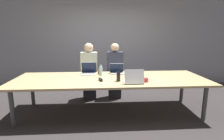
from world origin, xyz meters
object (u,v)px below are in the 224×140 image
(cup_far_center, at_px, (127,73))
(cup_far_midleft, at_px, (99,72))
(laptop_far_midleft, at_px, (89,71))
(cup_near_midright, at_px, (146,80))
(person_far_midleft, at_px, (89,72))
(bottle_far_midleft, at_px, (101,71))
(stapler, at_px, (101,80))
(person_far_center, at_px, (115,72))
(bottle_near_midright, at_px, (118,77))
(laptop_far_center, at_px, (117,71))
(laptop_near_midright, at_px, (134,79))

(cup_far_center, distance_m, cup_far_midleft, 0.63)
(laptop_far_midleft, bearing_deg, cup_far_center, -6.22)
(cup_near_midright, bearing_deg, person_far_midleft, 133.74)
(bottle_far_midleft, bearing_deg, stapler, -91.05)
(person_far_center, distance_m, cup_far_midleft, 0.64)
(bottle_near_midright, distance_m, laptop_far_center, 0.66)
(laptop_near_midright, bearing_deg, laptop_far_center, -74.35)
(bottle_far_midleft, bearing_deg, cup_far_center, 9.00)
(cup_far_midleft, bearing_deg, laptop_far_midleft, 172.83)
(cup_near_midright, height_order, stapler, cup_near_midright)
(laptop_near_midright, xyz_separation_m, bottle_far_midleft, (-0.60, 0.66, 0.03))
(person_far_midleft, relative_size, bottle_far_midleft, 5.79)
(bottle_near_midright, distance_m, cup_far_midleft, 0.74)
(laptop_near_midright, distance_m, cup_far_center, 0.76)
(bottle_near_midright, relative_size, stapler, 1.32)
(person_far_center, bearing_deg, cup_far_center, -66.69)
(cup_far_midleft, bearing_deg, laptop_far_center, 2.64)
(laptop_near_midright, distance_m, cup_near_midright, 0.27)
(cup_near_midright, bearing_deg, cup_far_midleft, 140.50)
(cup_far_midleft, height_order, bottle_far_midleft, bottle_far_midleft)
(bottle_near_midright, height_order, bottle_far_midleft, bottle_far_midleft)
(laptop_near_midright, height_order, cup_far_center, laptop_near_midright)
(laptop_far_center, bearing_deg, bottle_far_midleft, -153.82)
(cup_near_midright, xyz_separation_m, stapler, (-0.86, 0.13, -0.01))
(laptop_near_midright, height_order, laptop_far_midleft, laptop_near_midright)
(bottle_near_midright, bearing_deg, cup_near_midright, -8.98)
(cup_far_center, distance_m, laptop_far_midleft, 0.87)
(bottle_near_midright, relative_size, cup_far_center, 2.64)
(laptop_far_center, distance_m, person_far_midleft, 0.80)
(bottle_far_midleft, relative_size, stapler, 1.57)
(person_far_midleft, bearing_deg, bottle_near_midright, -60.66)
(person_far_center, bearing_deg, laptop_near_midright, -79.69)
(laptop_near_midright, distance_m, cup_far_midleft, 1.03)
(laptop_near_midright, relative_size, cup_near_midright, 4.09)
(cup_far_center, distance_m, person_far_midleft, 1.03)
(laptop_far_midleft, height_order, person_far_midleft, person_far_midleft)
(laptop_near_midright, distance_m, person_far_center, 1.34)
(person_far_midleft, xyz_separation_m, cup_far_midleft, (0.26, -0.46, 0.10))
(cup_near_midright, relative_size, person_far_midleft, 0.06)
(bottle_near_midright, distance_m, bottle_far_midleft, 0.59)
(bottle_near_midright, bearing_deg, stapler, 171.20)
(laptop_far_center, relative_size, person_far_center, 0.22)
(cup_far_center, xyz_separation_m, bottle_far_midleft, (-0.60, -0.09, 0.07))
(cup_far_center, height_order, stapler, cup_far_center)
(laptop_far_center, height_order, cup_far_center, laptop_far_center)
(bottle_near_midright, distance_m, person_far_midleft, 1.28)
(bottle_far_midleft, xyz_separation_m, stapler, (-0.01, -0.43, -0.08))
(laptop_far_midleft, bearing_deg, bottle_far_midleft, -35.36)
(laptop_near_midright, bearing_deg, laptop_far_midleft, -44.57)
(bottle_near_midright, height_order, person_far_midleft, person_far_midleft)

